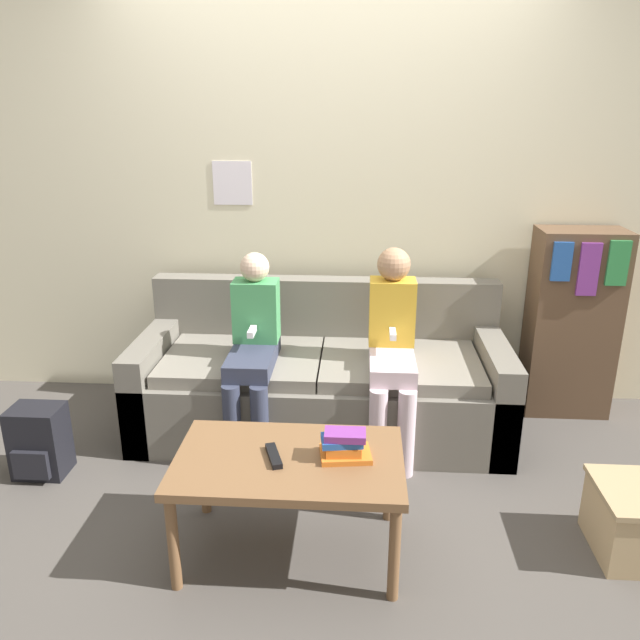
# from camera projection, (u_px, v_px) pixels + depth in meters

# --- Properties ---
(ground_plane) EXTENTS (10.00, 10.00, 0.00)m
(ground_plane) POSITION_uv_depth(u_px,v_px,m) (315.00, 476.00, 3.13)
(ground_plane) COLOR #4C4742
(wall_back) EXTENTS (8.00, 0.06, 2.60)m
(wall_back) POSITION_uv_depth(u_px,v_px,m) (327.00, 188.00, 3.68)
(wall_back) COLOR beige
(wall_back) RESTS_ON ground_plane
(couch) EXTENTS (2.03, 0.82, 0.80)m
(couch) POSITION_uv_depth(u_px,v_px,m) (322.00, 383.00, 3.54)
(couch) COLOR #6B665B
(couch) RESTS_ON ground_plane
(coffee_table) EXTENTS (0.91, 0.56, 0.44)m
(coffee_table) POSITION_uv_depth(u_px,v_px,m) (289.00, 468.00, 2.49)
(coffee_table) COLOR brown
(coffee_table) RESTS_ON ground_plane
(person_left) EXTENTS (0.24, 0.56, 1.04)m
(person_left) POSITION_uv_depth(u_px,v_px,m) (253.00, 344.00, 3.27)
(person_left) COLOR #33384C
(person_left) RESTS_ON ground_plane
(person_right) EXTENTS (0.24, 0.56, 1.07)m
(person_right) POSITION_uv_depth(u_px,v_px,m) (392.00, 343.00, 3.23)
(person_right) COLOR silver
(person_right) RESTS_ON ground_plane
(tv_remote) EXTENTS (0.09, 0.17, 0.02)m
(tv_remote) POSITION_uv_depth(u_px,v_px,m) (274.00, 456.00, 2.46)
(tv_remote) COLOR black
(tv_remote) RESTS_ON coffee_table
(book_stack) EXTENTS (0.22, 0.17, 0.12)m
(book_stack) POSITION_uv_depth(u_px,v_px,m) (344.00, 445.00, 2.45)
(book_stack) COLOR orange
(book_stack) RESTS_ON coffee_table
(bookshelf) EXTENTS (0.49, 0.30, 1.11)m
(bookshelf) POSITION_uv_depth(u_px,v_px,m) (572.00, 323.00, 3.65)
(bookshelf) COLOR brown
(bookshelf) RESTS_ON ground_plane
(backpack) EXTENTS (0.25, 0.22, 0.36)m
(backpack) POSITION_uv_depth(u_px,v_px,m) (39.00, 442.00, 3.10)
(backpack) COLOR black
(backpack) RESTS_ON ground_plane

